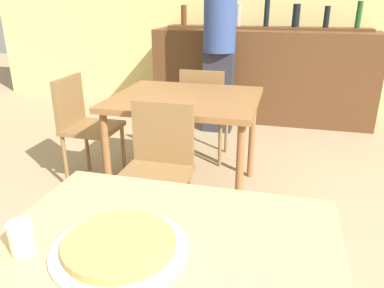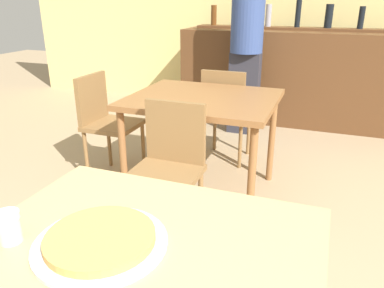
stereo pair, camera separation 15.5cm
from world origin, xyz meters
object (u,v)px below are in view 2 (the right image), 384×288
at_px(chair_far_side_back, 226,108).
at_px(chair_far_side_left, 105,118).
at_px(pizza_tray, 101,240).
at_px(person_standing, 247,40).
at_px(cheese_shaker, 9,227).
at_px(chair_far_side_front, 169,162).

relative_size(chair_far_side_back, chair_far_side_left, 1.00).
relative_size(pizza_tray, person_standing, 0.21).
xyz_separation_m(chair_far_side_back, cheese_shaker, (0.02, -2.43, 0.30)).
xyz_separation_m(chair_far_side_left, person_standing, (0.81, 1.50, 0.50)).
height_order(chair_far_side_front, chair_far_side_left, same).
bearing_deg(cheese_shaker, person_standing, 91.02).
distance_m(chair_far_side_front, chair_far_side_left, 1.05).
relative_size(chair_far_side_back, person_standing, 0.46).
xyz_separation_m(chair_far_side_back, chair_far_side_left, (-0.84, -0.62, 0.00)).
distance_m(chair_far_side_back, chair_far_side_left, 1.05).
bearing_deg(chair_far_side_back, pizza_tray, 96.81).
xyz_separation_m(chair_far_side_front, chair_far_side_back, (0.00, 1.25, 0.00)).
bearing_deg(chair_far_side_front, chair_far_side_left, 143.43).
bearing_deg(chair_far_side_left, person_standing, -28.30).
xyz_separation_m(chair_far_side_back, pizza_tray, (0.28, -2.35, 0.27)).
distance_m(chair_far_side_back, person_standing, 1.01).
bearing_deg(chair_far_side_front, person_standing, 90.93).
bearing_deg(person_standing, chair_far_side_back, -87.73).
distance_m(chair_far_side_front, cheese_shaker, 1.22).
xyz_separation_m(chair_far_side_left, cheese_shaker, (0.87, -1.81, 0.30)).
xyz_separation_m(chair_far_side_front, pizza_tray, (0.28, -1.11, 0.27)).
height_order(chair_far_side_front, chair_far_side_back, same).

